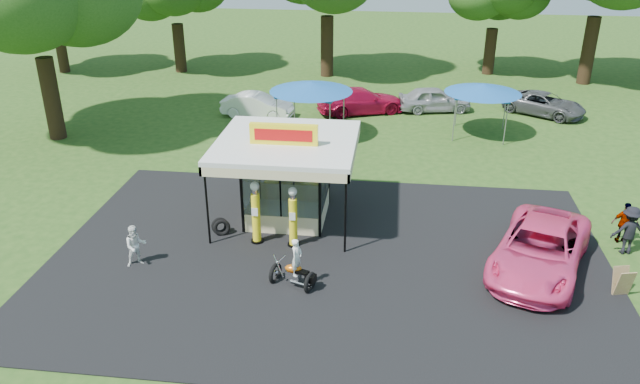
# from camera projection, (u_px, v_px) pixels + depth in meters

# --- Properties ---
(ground) EXTENTS (120.00, 120.00, 0.00)m
(ground) POSITION_uv_depth(u_px,v_px,m) (322.00, 288.00, 20.83)
(ground) COLOR #244916
(ground) RESTS_ON ground
(asphalt_apron) EXTENTS (20.00, 14.00, 0.04)m
(asphalt_apron) POSITION_uv_depth(u_px,v_px,m) (329.00, 257.00, 22.62)
(asphalt_apron) COLOR black
(asphalt_apron) RESTS_ON ground
(gas_station_kiosk) EXTENTS (5.40, 5.40, 4.18)m
(gas_station_kiosk) POSITION_uv_depth(u_px,v_px,m) (287.00, 177.00, 24.80)
(gas_station_kiosk) COLOR white
(gas_station_kiosk) RESTS_ON ground
(gas_pump_left) EXTENTS (0.47, 0.47, 2.51)m
(gas_pump_left) POSITION_uv_depth(u_px,v_px,m) (256.00, 214.00, 23.15)
(gas_pump_left) COLOR black
(gas_pump_left) RESTS_ON ground
(gas_pump_right) EXTENTS (0.45, 0.45, 2.42)m
(gas_pump_right) POSITION_uv_depth(u_px,v_px,m) (293.00, 218.00, 22.92)
(gas_pump_right) COLOR black
(gas_pump_right) RESTS_ON ground
(motorcycle) EXTENTS (1.66, 1.18, 1.88)m
(motorcycle) POSITION_uv_depth(u_px,v_px,m) (295.00, 268.00, 20.62)
(motorcycle) COLOR black
(motorcycle) RESTS_ON ground
(spare_tires) EXTENTS (0.85, 0.67, 0.68)m
(spare_tires) POSITION_uv_depth(u_px,v_px,m) (221.00, 227.00, 24.10)
(spare_tires) COLOR black
(spare_tires) RESTS_ON ground
(a_frame_sign) EXTENTS (0.59, 0.61, 0.98)m
(a_frame_sign) POSITION_uv_depth(u_px,v_px,m) (623.00, 282.00, 20.26)
(a_frame_sign) COLOR #593819
(a_frame_sign) RESTS_ON ground
(kiosk_car) EXTENTS (2.82, 1.13, 0.96)m
(kiosk_car) POSITION_uv_depth(u_px,v_px,m) (296.00, 185.00, 27.34)
(kiosk_car) COLOR yellow
(kiosk_car) RESTS_ON ground
(pink_sedan) EXTENTS (4.75, 6.60, 1.67)m
(pink_sedan) POSITION_uv_depth(u_px,v_px,m) (540.00, 249.00, 21.53)
(pink_sedan) COLOR #FF4589
(pink_sedan) RESTS_ON ground
(spectator_west) EXTENTS (0.95, 0.90, 1.55)m
(spectator_west) POSITION_uv_depth(u_px,v_px,m) (136.00, 246.00, 21.87)
(spectator_west) COLOR white
(spectator_west) RESTS_ON ground
(spectator_east_a) EXTENTS (1.27, 0.82, 1.86)m
(spectator_east_a) POSITION_uv_depth(u_px,v_px,m) (629.00, 230.00, 22.58)
(spectator_east_a) COLOR black
(spectator_east_a) RESTS_ON ground
(spectator_east_b) EXTENTS (0.97, 0.41, 1.64)m
(spectator_east_b) POSITION_uv_depth(u_px,v_px,m) (625.00, 223.00, 23.34)
(spectator_east_b) COLOR gray
(spectator_east_b) RESTS_ON ground
(bg_car_a) EXTENTS (4.46, 2.03, 1.42)m
(bg_car_a) POSITION_uv_depth(u_px,v_px,m) (258.00, 105.00, 37.39)
(bg_car_a) COLOR white
(bg_car_a) RESTS_ON ground
(bg_car_b) EXTENTS (5.74, 3.99, 1.54)m
(bg_car_b) POSITION_uv_depth(u_px,v_px,m) (361.00, 101.00, 38.09)
(bg_car_b) COLOR #B10D33
(bg_car_b) RESTS_ON ground
(bg_car_c) EXTENTS (4.70, 2.65, 1.51)m
(bg_car_c) POSITION_uv_depth(u_px,v_px,m) (435.00, 99.00, 38.42)
(bg_car_c) COLOR #9E9DA1
(bg_car_c) RESTS_ON ground
(bg_car_d) EXTENTS (5.29, 4.54, 1.35)m
(bg_car_d) POSITION_uv_depth(u_px,v_px,m) (544.00, 104.00, 37.77)
(bg_car_d) COLOR #535355
(bg_car_d) RESTS_ON ground
(tent_west) EXTENTS (4.47, 4.47, 3.12)m
(tent_west) POSITION_uv_depth(u_px,v_px,m) (311.00, 87.00, 33.18)
(tent_west) COLOR gray
(tent_west) RESTS_ON ground
(tent_east) EXTENTS (4.13, 4.13, 2.88)m
(tent_east) POSITION_uv_depth(u_px,v_px,m) (483.00, 89.00, 33.63)
(tent_east) COLOR gray
(tent_east) RESTS_ON ground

